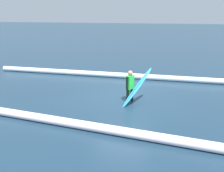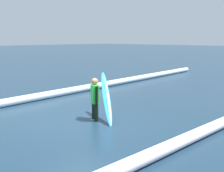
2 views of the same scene
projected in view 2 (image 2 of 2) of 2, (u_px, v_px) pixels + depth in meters
ground_plane at (79, 120)px, 8.50m from camera, size 190.14×190.14×0.00m
surfer at (95, 97)px, 8.40m from camera, size 0.33×0.55×1.39m
surfboard at (106, 97)px, 8.53m from camera, size 1.17×1.51×1.50m
wave_crest_foreground at (76, 90)px, 12.76m from camera, size 23.42×1.13×0.32m
wave_crest_midground at (212, 128)px, 7.35m from camera, size 25.45×2.05×0.30m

